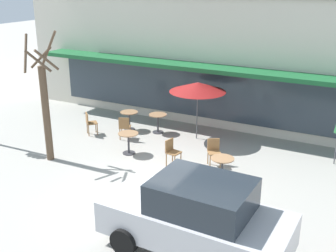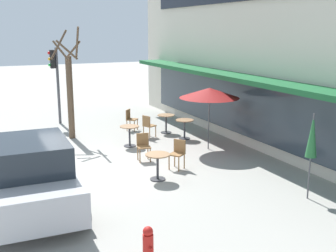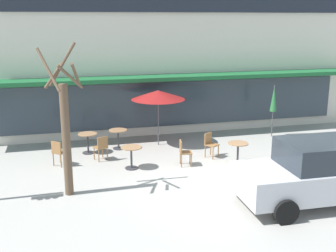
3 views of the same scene
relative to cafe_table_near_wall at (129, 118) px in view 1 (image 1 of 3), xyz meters
The scene contains 13 objects.
ground_plane 5.42m from the cafe_table_near_wall, 50.14° to the right, with size 80.00×80.00×0.00m, color #9E9B93.
building_facade 7.60m from the cafe_table_near_wall, 59.30° to the left, with size 19.79×9.10×7.90m.
cafe_table_near_wall is the anchor object (origin of this frame).
cafe_table_streetside 2.42m from the cafe_table_near_wall, 57.82° to the right, with size 0.70×0.70×0.76m.
cafe_table_by_tree 1.20m from the cafe_table_near_wall, 12.32° to the left, with size 0.70×0.70×0.76m.
cafe_table_mid_patio 5.53m from the cafe_table_near_wall, 27.02° to the right, with size 0.70×0.70×0.76m.
patio_umbrella_cream_folded 3.19m from the cafe_table_near_wall, ahead, with size 2.10×2.10×2.20m.
cafe_chair_0 4.54m from the cafe_table_near_wall, 19.94° to the right, with size 0.56×0.56×0.89m.
cafe_chair_1 1.58m from the cafe_table_near_wall, 132.25° to the right, with size 0.57×0.57×0.89m.
cafe_chair_2 3.78m from the cafe_table_near_wall, 35.79° to the right, with size 0.46×0.46×0.89m.
cafe_chair_3 1.04m from the cafe_table_near_wall, 66.94° to the right, with size 0.52×0.52×0.89m.
parked_sedan 8.25m from the cafe_table_near_wall, 46.71° to the right, with size 4.24×2.10×1.76m.
street_tree 4.04m from the cafe_table_near_wall, 102.20° to the right, with size 1.19×1.16×4.29m.
Camera 1 is at (5.39, -9.27, 5.87)m, focal length 45.00 mm.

